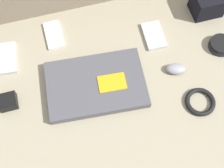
% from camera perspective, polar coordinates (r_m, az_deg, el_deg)
% --- Properties ---
extents(ground_plane, '(8.00, 8.00, 0.00)m').
position_cam_1_polar(ground_plane, '(1.14, 0.00, -2.78)').
color(ground_plane, '#4C4742').
extents(couch_seat, '(1.06, 0.70, 0.11)m').
position_cam_1_polar(couch_seat, '(1.09, 0.00, -1.68)').
color(couch_seat, gray).
rests_on(couch_seat, ground_plane).
extents(laptop, '(0.34, 0.24, 0.03)m').
position_cam_1_polar(laptop, '(1.03, -2.93, -0.12)').
color(laptop, '#47474C').
rests_on(laptop, couch_seat).
extents(computer_mouse, '(0.08, 0.06, 0.03)m').
position_cam_1_polar(computer_mouse, '(1.07, 11.54, 2.85)').
color(computer_mouse, gray).
rests_on(computer_mouse, couch_seat).
extents(speaker_puck, '(0.08, 0.08, 0.03)m').
position_cam_1_polar(speaker_puck, '(1.16, 19.28, 6.76)').
color(speaker_puck, black).
rests_on(speaker_puck, couch_seat).
extents(phone_silver, '(0.07, 0.13, 0.01)m').
position_cam_1_polar(phone_silver, '(1.14, -18.50, 4.54)').
color(phone_silver, '#B7B7BC').
rests_on(phone_silver, couch_seat).
extents(phone_black, '(0.07, 0.12, 0.01)m').
position_cam_1_polar(phone_black, '(1.14, 7.62, 8.80)').
color(phone_black, '#B7B7BC').
rests_on(phone_black, couch_seat).
extents(phone_small, '(0.06, 0.12, 0.01)m').
position_cam_1_polar(phone_small, '(1.15, -10.58, 8.84)').
color(phone_small, silver).
rests_on(phone_small, couch_seat).
extents(camera_pouch, '(0.11, 0.09, 0.09)m').
position_cam_1_polar(camera_pouch, '(1.22, 17.10, 13.88)').
color(camera_pouch, black).
rests_on(camera_pouch, couch_seat).
extents(charger_brick, '(0.06, 0.05, 0.03)m').
position_cam_1_polar(charger_brick, '(1.05, -18.49, -3.10)').
color(charger_brick, black).
rests_on(charger_brick, couch_seat).
extents(cable_coil, '(0.10, 0.10, 0.02)m').
position_cam_1_polar(cable_coil, '(1.05, 15.82, -3.16)').
color(cable_coil, black).
rests_on(cable_coil, couch_seat).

